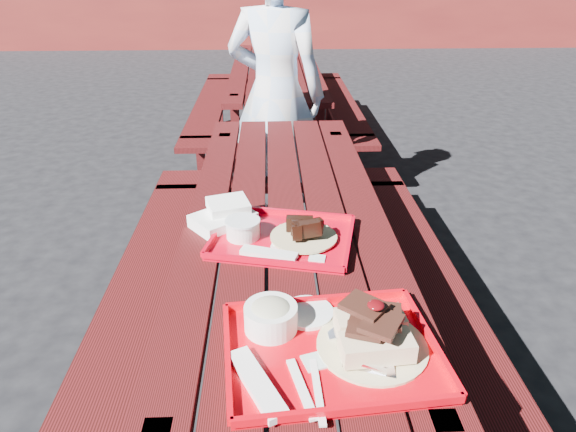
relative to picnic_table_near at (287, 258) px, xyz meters
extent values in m
plane|color=black|center=(0.00, 0.00, -0.56)|extent=(60.00, 60.00, 0.00)
cube|color=#4A0E11|center=(-0.30, 0.00, 0.17)|extent=(0.14, 2.40, 0.04)
cube|color=#4A0E11|center=(-0.15, 0.00, 0.17)|extent=(0.14, 2.40, 0.04)
cube|color=#4A0E11|center=(0.00, 0.00, 0.17)|extent=(0.14, 2.40, 0.04)
cube|color=#4A0E11|center=(0.15, 0.00, 0.17)|extent=(0.14, 2.40, 0.04)
cube|color=#4A0E11|center=(0.30, 0.00, 0.17)|extent=(0.14, 2.40, 0.04)
cube|color=#4A0E11|center=(-0.58, 0.00, -0.13)|extent=(0.25, 2.40, 0.04)
cube|color=#4A0E11|center=(-0.58, 0.84, -0.35)|extent=(0.06, 0.06, 0.42)
cube|color=#4A0E11|center=(0.58, 0.00, -0.13)|extent=(0.25, 2.40, 0.04)
cube|color=#4A0E11|center=(0.58, 0.84, -0.35)|extent=(0.06, 0.06, 0.42)
cube|color=#4A0E11|center=(-0.30, 0.96, -0.19)|extent=(0.06, 0.06, 0.75)
cube|color=#4A0E11|center=(0.30, 0.96, -0.19)|extent=(0.06, 0.06, 0.75)
cube|color=#4A0E11|center=(0.00, 0.96, -0.13)|extent=(1.40, 0.06, 0.04)
cube|color=#4A0E11|center=(-0.30, 2.80, 0.17)|extent=(0.14, 2.40, 0.04)
cube|color=#4A0E11|center=(-0.15, 2.80, 0.17)|extent=(0.14, 2.40, 0.04)
cube|color=#4A0E11|center=(0.00, 2.80, 0.17)|extent=(0.14, 2.40, 0.04)
cube|color=#4A0E11|center=(0.15, 2.80, 0.17)|extent=(0.14, 2.40, 0.04)
cube|color=#4A0E11|center=(0.30, 2.80, 0.17)|extent=(0.14, 2.40, 0.04)
cube|color=#4A0E11|center=(-0.58, 2.80, -0.13)|extent=(0.25, 2.40, 0.04)
cube|color=#4A0E11|center=(-0.58, 1.96, -0.35)|extent=(0.06, 0.06, 0.42)
cube|color=#4A0E11|center=(-0.58, 3.64, -0.35)|extent=(0.06, 0.06, 0.42)
cube|color=#4A0E11|center=(0.58, 2.80, -0.13)|extent=(0.25, 2.40, 0.04)
cube|color=#4A0E11|center=(0.58, 1.96, -0.35)|extent=(0.06, 0.06, 0.42)
cube|color=#4A0E11|center=(0.58, 3.64, -0.35)|extent=(0.06, 0.06, 0.42)
cube|color=#4A0E11|center=(-0.30, 1.84, -0.19)|extent=(0.06, 0.06, 0.75)
cube|color=#4A0E11|center=(0.30, 1.84, -0.19)|extent=(0.06, 0.06, 0.75)
cube|color=#4A0E11|center=(-0.30, 3.76, -0.19)|extent=(0.06, 0.06, 0.75)
cube|color=#4A0E11|center=(0.30, 3.76, -0.19)|extent=(0.06, 0.06, 0.75)
cube|color=#4A0E11|center=(0.00, 1.84, -0.13)|extent=(1.40, 0.06, 0.04)
cube|color=#4A0E11|center=(0.00, 3.76, -0.13)|extent=(1.40, 0.06, 0.04)
cube|color=red|center=(0.08, -0.76, 0.20)|extent=(0.53, 0.43, 0.01)
cube|color=red|center=(0.06, -0.57, 0.21)|extent=(0.49, 0.06, 0.02)
cube|color=red|center=(0.10, -0.95, 0.21)|extent=(0.49, 0.06, 0.02)
cube|color=red|center=(0.33, -0.73, 0.21)|extent=(0.05, 0.38, 0.02)
cube|color=red|center=(-0.17, -0.78, 0.21)|extent=(0.05, 0.38, 0.02)
cylinder|color=#CCBD8C|center=(0.18, -0.75, 0.21)|extent=(0.27, 0.27, 0.01)
cube|color=beige|center=(0.18, -0.79, 0.24)|extent=(0.18, 0.09, 0.05)
cube|color=beige|center=(0.18, -0.70, 0.24)|extent=(0.18, 0.09, 0.05)
ellipsoid|color=#4E060A|center=(0.18, -0.75, 0.34)|extent=(0.04, 0.04, 0.02)
cylinder|color=white|center=(-0.06, -0.67, 0.24)|extent=(0.14, 0.14, 0.07)
ellipsoid|color=#C0BC99|center=(-0.06, -0.67, 0.26)|extent=(0.11, 0.11, 0.05)
cylinder|color=white|center=(0.03, -0.61, 0.21)|extent=(0.14, 0.14, 0.01)
cube|color=white|center=(-0.09, -0.86, 0.21)|extent=(0.14, 0.22, 0.02)
cube|color=white|center=(0.00, -0.88, 0.21)|extent=(0.06, 0.18, 0.01)
cube|color=white|center=(0.04, -0.89, 0.21)|extent=(0.02, 0.19, 0.01)
cube|color=silver|center=(0.04, -0.79, 0.21)|extent=(0.07, 0.07, 0.00)
cube|color=red|center=(-0.02, -0.20, 0.20)|extent=(0.51, 0.44, 0.01)
cube|color=red|center=(0.02, -0.03, 0.21)|extent=(0.44, 0.11, 0.02)
cube|color=red|center=(-0.06, -0.37, 0.21)|extent=(0.44, 0.11, 0.02)
cube|color=red|center=(0.20, -0.25, 0.21)|extent=(0.09, 0.34, 0.02)
cube|color=red|center=(-0.24, -0.15, 0.21)|extent=(0.09, 0.34, 0.02)
cube|color=silver|center=(0.03, -0.21, 0.21)|extent=(0.18, 0.18, 0.01)
cylinder|color=tan|center=(0.05, -0.21, 0.21)|extent=(0.22, 0.22, 0.01)
cylinder|color=white|center=(-0.15, -0.19, 0.23)|extent=(0.11, 0.11, 0.06)
cylinder|color=white|center=(-0.15, -0.19, 0.26)|extent=(0.12, 0.12, 0.01)
cube|color=white|center=(-0.07, -0.31, 0.21)|extent=(0.19, 0.10, 0.02)
cube|color=silver|center=(0.08, -0.34, 0.20)|extent=(0.06, 0.05, 0.00)
cube|color=white|center=(-0.23, -0.08, 0.21)|extent=(0.25, 0.24, 0.05)
cube|color=white|center=(-0.21, -0.05, 0.26)|extent=(0.17, 0.15, 0.04)
imported|color=silver|center=(-0.02, 1.45, 0.28)|extent=(0.71, 0.58, 1.69)
camera|label=1|loc=(-0.06, -1.70, 1.06)|focal=32.00mm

